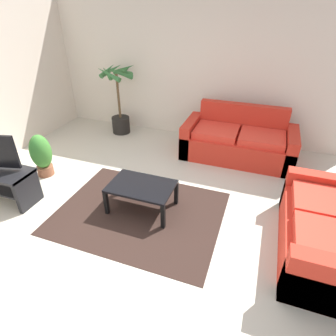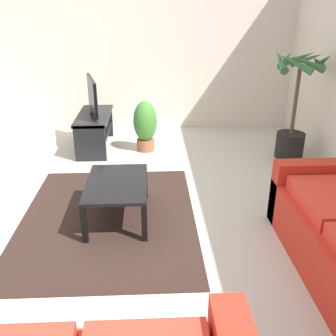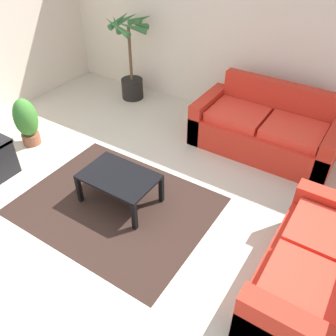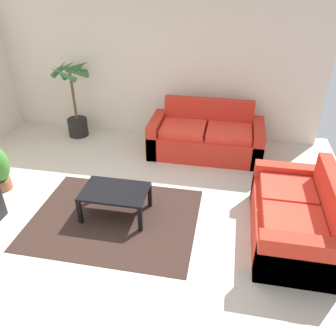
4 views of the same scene
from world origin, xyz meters
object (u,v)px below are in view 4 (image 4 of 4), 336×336
Objects in this scene: couch_main at (206,138)px; coffee_table at (115,194)px; potted_palm at (75,104)px; couch_loveseat at (294,218)px.

coffee_table is at bearing -117.41° from couch_main.
coffee_table is 2.71m from potted_palm.
potted_palm is at bearing 149.29° from couch_loveseat.
potted_palm is (-3.79, 2.25, 0.35)m from couch_loveseat.
coffee_table is at bearing 179.35° from couch_loveseat.
couch_loveseat is 1.13× the size of potted_palm.
couch_main is 2.20m from coffee_table.
couch_main is at bearing -6.10° from potted_palm.
potted_palm is (-1.51, 2.23, 0.31)m from coffee_table.
couch_main is 2.25× the size of coffee_table.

